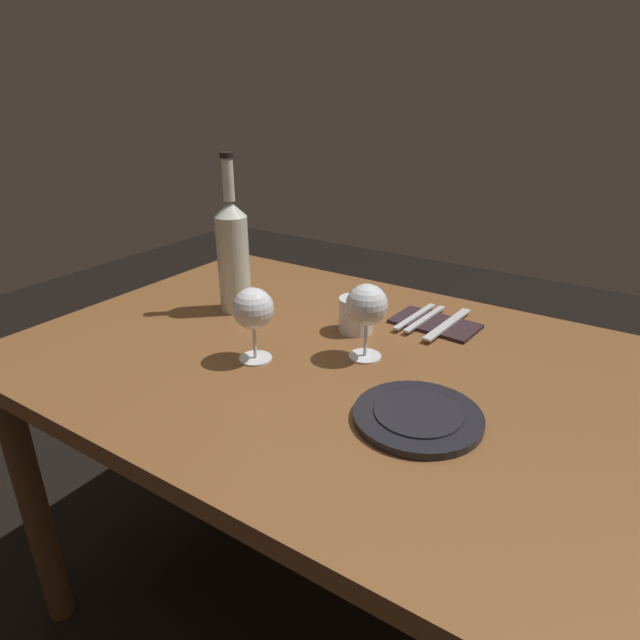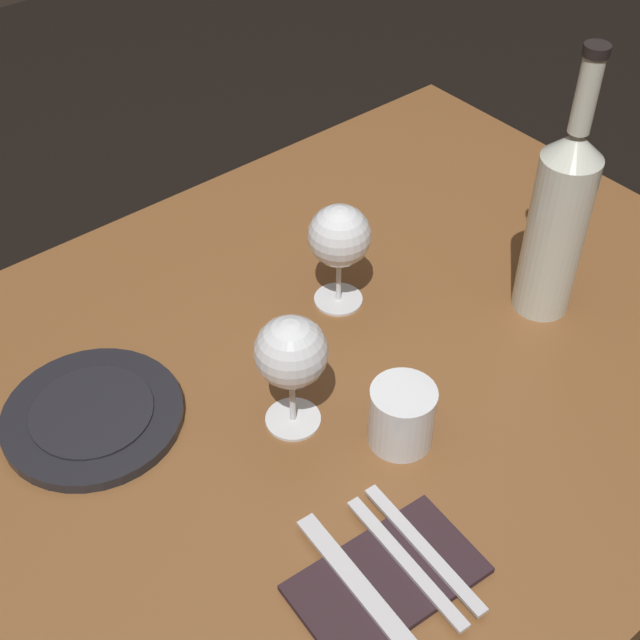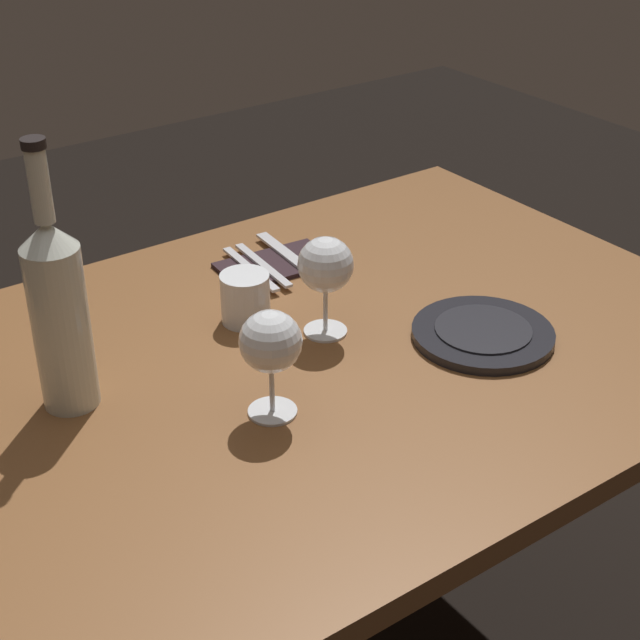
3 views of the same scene
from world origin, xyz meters
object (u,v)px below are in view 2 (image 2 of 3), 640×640
at_px(table_knife, 365,593).
at_px(wine_glass_right, 291,355).
at_px(fork_outer, 423,548).
at_px(dinner_plate, 93,416).
at_px(wine_glass_left, 339,238).
at_px(water_tumbler, 402,418).
at_px(fork_inner, 405,561).
at_px(folded_napkin, 387,579).
at_px(wine_bottle, 558,219).

bearing_deg(table_knife, wine_glass_right, -111.31).
relative_size(fork_outer, table_knife, 0.86).
xyz_separation_m(dinner_plate, table_knife, (-0.09, 0.38, 0.00)).
bearing_deg(wine_glass_left, water_tumbler, 66.29).
relative_size(wine_glass_left, water_tumbler, 1.93).
bearing_deg(fork_inner, folded_napkin, 0.00).
relative_size(water_tumbler, folded_napkin, 0.40).
relative_size(wine_glass_right, water_tumbler, 1.98).
xyz_separation_m(wine_glass_right, folded_napkin, (0.06, 0.23, -0.11)).
bearing_deg(fork_outer, wine_bottle, -155.74).
height_order(wine_glass_left, wine_glass_right, wine_glass_right).
bearing_deg(water_tumbler, table_knife, 37.16).
xyz_separation_m(water_tumbler, fork_inner, (0.11, 0.13, -0.02)).
bearing_deg(table_knife, fork_outer, 180.00).
bearing_deg(folded_napkin, wine_glass_right, -104.43).
height_order(folded_napkin, fork_outer, fork_outer).
bearing_deg(wine_glass_left, folded_napkin, 56.23).
xyz_separation_m(wine_glass_left, fork_outer, (0.19, 0.35, -0.10)).
height_order(wine_bottle, dinner_plate, wine_bottle).
relative_size(wine_bottle, water_tumbler, 4.73).
height_order(wine_bottle, folded_napkin, wine_bottle).
height_order(wine_bottle, table_knife, wine_bottle).
bearing_deg(dinner_plate, table_knife, 103.93).
relative_size(water_tumbler, fork_inner, 0.43).
distance_m(wine_glass_left, dinner_plate, 0.37).
height_order(water_tumbler, dinner_plate, water_tumbler).
height_order(wine_glass_right, fork_outer, wine_glass_right).
height_order(fork_inner, table_knife, same).
distance_m(dinner_plate, folded_napkin, 0.40).
distance_m(water_tumbler, dinner_plate, 0.36).
bearing_deg(fork_inner, water_tumbler, -131.51).
height_order(water_tumbler, table_knife, water_tumbler).
height_order(folded_napkin, fork_inner, fork_inner).
distance_m(wine_bottle, folded_napkin, 0.50).
bearing_deg(wine_bottle, fork_outer, 24.26).
xyz_separation_m(wine_glass_right, water_tumbler, (-0.08, 0.10, -0.08)).
xyz_separation_m(wine_bottle, fork_inner, (0.42, 0.18, -0.13)).
bearing_deg(table_knife, fork_inner, 180.00).
height_order(wine_glass_right, dinner_plate, wine_glass_right).
height_order(dinner_plate, folded_napkin, dinner_plate).
distance_m(wine_glass_right, wine_bottle, 0.39).
xyz_separation_m(fork_outer, table_knife, (0.08, 0.00, 0.00)).
xyz_separation_m(folded_napkin, fork_inner, (-0.02, 0.00, 0.01)).
distance_m(wine_glass_right, dinner_plate, 0.26).
distance_m(wine_glass_right, folded_napkin, 0.26).
bearing_deg(dinner_plate, folded_napkin, 108.14).
xyz_separation_m(wine_glass_left, dinner_plate, (0.36, -0.02, -0.10)).
relative_size(fork_inner, fork_outer, 1.00).
height_order(water_tumbler, folded_napkin, water_tumbler).
bearing_deg(water_tumbler, wine_glass_right, -51.62).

